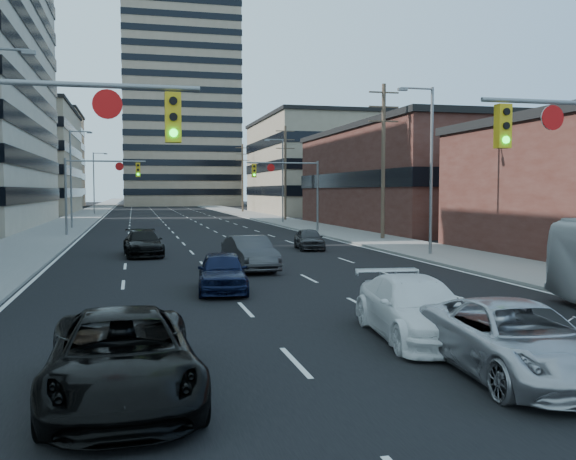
# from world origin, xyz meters

# --- Properties ---
(road_surface) EXTENTS (18.00, 300.00, 0.02)m
(road_surface) POSITION_xyz_m (0.00, 130.00, 0.01)
(road_surface) COLOR black
(road_surface) RESTS_ON ground
(sidewalk_left) EXTENTS (5.00, 300.00, 0.15)m
(sidewalk_left) POSITION_xyz_m (-11.50, 130.00, 0.07)
(sidewalk_left) COLOR slate
(sidewalk_left) RESTS_ON ground
(sidewalk_right) EXTENTS (5.00, 300.00, 0.15)m
(sidewalk_right) POSITION_xyz_m (11.50, 130.00, 0.07)
(sidewalk_right) COLOR slate
(sidewalk_right) RESTS_ON ground
(office_left_far) EXTENTS (20.00, 30.00, 16.00)m
(office_left_far) POSITION_xyz_m (-24.00, 100.00, 8.00)
(office_left_far) COLOR gray
(office_left_far) RESTS_ON ground
(storefront_right_mid) EXTENTS (20.00, 30.00, 9.00)m
(storefront_right_mid) POSITION_xyz_m (24.00, 50.00, 4.50)
(storefront_right_mid) COLOR #472119
(storefront_right_mid) RESTS_ON ground
(office_right_far) EXTENTS (22.00, 28.00, 14.00)m
(office_right_far) POSITION_xyz_m (25.00, 88.00, 7.00)
(office_right_far) COLOR gray
(office_right_far) RESTS_ON ground
(apartment_tower) EXTENTS (26.00, 26.00, 58.00)m
(apartment_tower) POSITION_xyz_m (6.00, 150.00, 29.00)
(apartment_tower) COLOR gray
(apartment_tower) RESTS_ON ground
(bg_block_left) EXTENTS (24.00, 24.00, 20.00)m
(bg_block_left) POSITION_xyz_m (-28.00, 140.00, 10.00)
(bg_block_left) COLOR #ADA089
(bg_block_left) RESTS_ON ground
(bg_block_right) EXTENTS (22.00, 22.00, 12.00)m
(bg_block_right) POSITION_xyz_m (32.00, 130.00, 6.00)
(bg_block_right) COLOR gray
(bg_block_right) RESTS_ON ground
(signal_near_left) EXTENTS (6.59, 0.33, 6.00)m
(signal_near_left) POSITION_xyz_m (-7.45, 8.00, 4.33)
(signal_near_left) COLOR slate
(signal_near_left) RESTS_ON ground
(signal_far_left) EXTENTS (6.09, 0.33, 6.00)m
(signal_far_left) POSITION_xyz_m (-7.68, 45.00, 4.30)
(signal_far_left) COLOR slate
(signal_far_left) RESTS_ON ground
(signal_far_right) EXTENTS (6.09, 0.33, 6.00)m
(signal_far_right) POSITION_xyz_m (7.68, 45.00, 4.30)
(signal_far_right) COLOR slate
(signal_far_right) RESTS_ON ground
(utility_pole_block) EXTENTS (2.20, 0.28, 11.00)m
(utility_pole_block) POSITION_xyz_m (12.20, 36.00, 5.78)
(utility_pole_block) COLOR #4C3D2D
(utility_pole_block) RESTS_ON ground
(utility_pole_midblock) EXTENTS (2.20, 0.28, 11.00)m
(utility_pole_midblock) POSITION_xyz_m (12.20, 66.00, 5.78)
(utility_pole_midblock) COLOR #4C3D2D
(utility_pole_midblock) RESTS_ON ground
(utility_pole_distant) EXTENTS (2.20, 0.28, 11.00)m
(utility_pole_distant) POSITION_xyz_m (12.20, 96.00, 5.78)
(utility_pole_distant) COLOR #4C3D2D
(utility_pole_distant) RESTS_ON ground
(streetlight_left_mid) EXTENTS (2.03, 0.22, 9.00)m
(streetlight_left_mid) POSITION_xyz_m (-10.34, 55.00, 5.05)
(streetlight_left_mid) COLOR slate
(streetlight_left_mid) RESTS_ON ground
(streetlight_left_far) EXTENTS (2.03, 0.22, 9.00)m
(streetlight_left_far) POSITION_xyz_m (-10.34, 90.00, 5.05)
(streetlight_left_far) COLOR slate
(streetlight_left_far) RESTS_ON ground
(streetlight_right_near) EXTENTS (2.03, 0.22, 9.00)m
(streetlight_right_near) POSITION_xyz_m (10.34, 25.00, 5.05)
(streetlight_right_near) COLOR slate
(streetlight_right_near) RESTS_ON ground
(streetlight_right_far) EXTENTS (2.03, 0.22, 9.00)m
(streetlight_right_far) POSITION_xyz_m (10.34, 60.00, 5.05)
(streetlight_right_far) COLOR slate
(streetlight_right_far) RESTS_ON ground
(black_pickup) EXTENTS (2.60, 5.39, 1.48)m
(black_pickup) POSITION_xyz_m (-5.20, 4.41, 0.74)
(black_pickup) COLOR black
(black_pickup) RESTS_ON ground
(white_van) EXTENTS (2.50, 5.17, 1.45)m
(white_van) POSITION_xyz_m (1.53, 7.45, 0.73)
(white_van) COLOR white
(white_van) RESTS_ON ground
(silver_suv) EXTENTS (2.64, 5.23, 1.42)m
(silver_suv) POSITION_xyz_m (2.04, 4.10, 0.71)
(silver_suv) COLOR #B0AFB4
(silver_suv) RESTS_ON ground
(sedan_blue) EXTENTS (2.12, 4.33, 1.42)m
(sedan_blue) POSITION_xyz_m (-2.00, 15.55, 0.71)
(sedan_blue) COLOR black
(sedan_blue) RESTS_ON ground
(sedan_grey_center) EXTENTS (1.98, 4.72, 1.52)m
(sedan_grey_center) POSITION_xyz_m (-0.01, 21.28, 0.76)
(sedan_grey_center) COLOR #353538
(sedan_grey_center) RESTS_ON ground
(sedan_black_far) EXTENTS (2.23, 4.93, 1.40)m
(sedan_black_far) POSITION_xyz_m (-4.51, 28.69, 0.70)
(sedan_black_far) COLOR black
(sedan_black_far) RESTS_ON ground
(sedan_grey_right) EXTENTS (1.91, 3.88, 1.27)m
(sedan_grey_right) POSITION_xyz_m (5.20, 30.27, 0.64)
(sedan_grey_right) COLOR #313133
(sedan_grey_right) RESTS_ON ground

